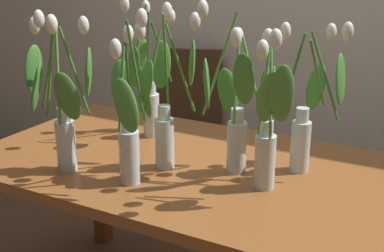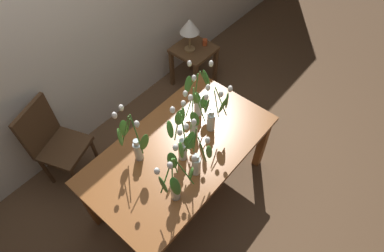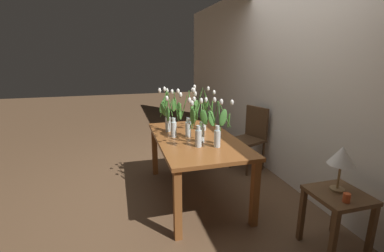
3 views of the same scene
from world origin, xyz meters
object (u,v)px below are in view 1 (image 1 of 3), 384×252
at_px(dining_table, 189,185).
at_px(tulip_vase_5, 236,111).
at_px(tulip_vase_1, 267,137).
at_px(tulip_vase_4, 149,87).
at_px(tulip_vase_6, 61,107).
at_px(tulip_vase_2, 306,115).
at_px(tulip_vase_0, 166,108).
at_px(dining_chair, 187,119).
at_px(tulip_vase_3, 130,124).

height_order(dining_table, tulip_vase_5, tulip_vase_5).
xyz_separation_m(tulip_vase_1, tulip_vase_4, (-0.62, 0.29, 0.02)).
bearing_deg(tulip_vase_6, tulip_vase_1, 14.67).
xyz_separation_m(dining_table, tulip_vase_2, (0.38, 0.13, 0.29)).
xyz_separation_m(tulip_vase_0, tulip_vase_1, (0.38, -0.02, -0.04)).
bearing_deg(tulip_vase_5, tulip_vase_0, -164.75).
relative_size(dining_table, tulip_vase_4, 2.77).
bearing_deg(tulip_vase_4, dining_chair, 109.07).
distance_m(tulip_vase_2, tulip_vase_6, 0.83).
xyz_separation_m(tulip_vase_3, dining_chair, (-0.49, 1.26, -0.42)).
bearing_deg(tulip_vase_6, dining_chair, 100.23).
height_order(tulip_vase_3, tulip_vase_5, tulip_vase_5).
distance_m(tulip_vase_3, tulip_vase_6, 0.26).
bearing_deg(tulip_vase_4, dining_table, -33.58).
height_order(tulip_vase_3, tulip_vase_4, tulip_vase_4).
height_order(tulip_vase_2, tulip_vase_5, tulip_vase_5).
distance_m(tulip_vase_3, dining_chair, 1.42).
bearing_deg(tulip_vase_4, tulip_vase_3, -64.87).
xyz_separation_m(tulip_vase_2, tulip_vase_6, (-0.73, -0.40, 0.03)).
height_order(tulip_vase_5, dining_chair, tulip_vase_5).
bearing_deg(tulip_vase_3, tulip_vase_5, 39.32).
relative_size(tulip_vase_4, tulip_vase_6, 1.04).
xyz_separation_m(tulip_vase_3, tulip_vase_4, (-0.20, 0.42, 0.00)).
distance_m(tulip_vase_0, tulip_vase_4, 0.35).
xyz_separation_m(tulip_vase_1, dining_chair, (-0.91, 1.12, -0.40)).
distance_m(dining_table, tulip_vase_2, 0.50).
distance_m(tulip_vase_6, dining_chair, 1.40).
bearing_deg(tulip_vase_3, tulip_vase_0, 76.72).
bearing_deg(tulip_vase_1, tulip_vase_3, -161.87).
distance_m(tulip_vase_2, dining_chair, 1.38).
height_order(dining_table, dining_chair, dining_chair).
xyz_separation_m(tulip_vase_5, tulip_vase_6, (-0.53, -0.27, 0.01)).
bearing_deg(dining_table, dining_chair, 119.33).
height_order(tulip_vase_2, tulip_vase_3, tulip_vase_3).
bearing_deg(tulip_vase_5, tulip_vase_2, 35.09).
relative_size(tulip_vase_2, tulip_vase_5, 0.90).
relative_size(dining_table, tulip_vase_5, 2.72).
bearing_deg(dining_table, tulip_vase_4, 146.42).
distance_m(tulip_vase_1, tulip_vase_2, 0.23).
relative_size(tulip_vase_4, tulip_vase_5, 0.98).
relative_size(tulip_vase_1, dining_chair, 0.57).
xyz_separation_m(tulip_vase_4, tulip_vase_5, (0.48, -0.20, 0.02)).
height_order(tulip_vase_1, tulip_vase_5, tulip_vase_5).
bearing_deg(tulip_vase_1, tulip_vase_0, 176.52).
xyz_separation_m(dining_table, tulip_vase_0, (-0.05, -0.07, 0.31)).
xyz_separation_m(tulip_vase_2, tulip_vase_5, (-0.20, -0.14, 0.02)).
height_order(tulip_vase_0, tulip_vase_4, tulip_vase_4).
xyz_separation_m(dining_table, tulip_vase_4, (-0.29, 0.19, 0.30)).
height_order(tulip_vase_4, tulip_vase_5, tulip_vase_5).
distance_m(dining_table, tulip_vase_6, 0.54).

